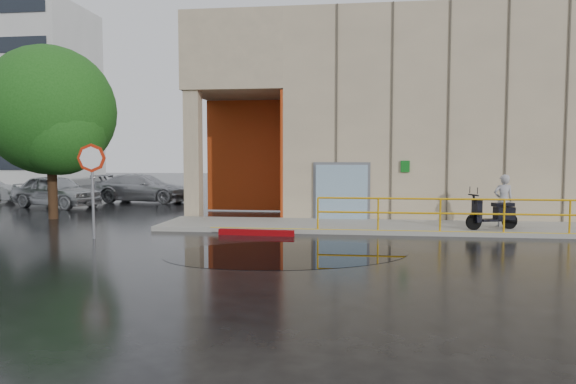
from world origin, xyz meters
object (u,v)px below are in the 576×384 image
at_px(red_curb, 256,233).
at_px(tree_near, 52,115).
at_px(stop_sign, 92,170).
at_px(person, 503,201).
at_px(car_c, 143,188).
at_px(scooter, 493,205).
at_px(car_a, 56,191).

relative_size(red_curb, tree_near, 0.36).
height_order(stop_sign, tree_near, tree_near).
xyz_separation_m(person, tree_near, (-16.53, 1.21, 3.04)).
bearing_deg(car_c, person, -114.31).
height_order(scooter, red_curb, scooter).
bearing_deg(car_a, person, -89.24).
bearing_deg(car_a, tree_near, -131.95).
distance_m(scooter, red_curb, 7.55).
bearing_deg(car_c, stop_sign, -159.47).
bearing_deg(red_curb, person, 13.69).
distance_m(red_curb, tree_near, 9.98).
distance_m(car_a, tree_near, 6.13).
distance_m(scooter, tree_near, 16.42).
relative_size(stop_sign, car_c, 0.55).
bearing_deg(red_curb, car_c, 127.33).
xyz_separation_m(scooter, car_c, (-15.60, 9.56, -0.17)).
xyz_separation_m(red_curb, car_a, (-11.26, 7.60, 0.69)).
bearing_deg(tree_near, red_curb, -20.07).
bearing_deg(stop_sign, person, 30.75).
bearing_deg(stop_sign, red_curb, 31.36).
height_order(scooter, car_c, car_c).
distance_m(stop_sign, tree_near, 6.18).
height_order(stop_sign, red_curb, stop_sign).
bearing_deg(car_c, scooter, -117.14).
height_order(person, red_curb, person).
bearing_deg(scooter, red_curb, 171.36).
bearing_deg(tree_near, car_a, 120.85).
bearing_deg(stop_sign, tree_near, 148.25).
bearing_deg(tree_near, stop_sign, -48.44).
height_order(person, stop_sign, stop_sign).
relative_size(scooter, stop_sign, 0.63).
height_order(scooter, car_a, car_a).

